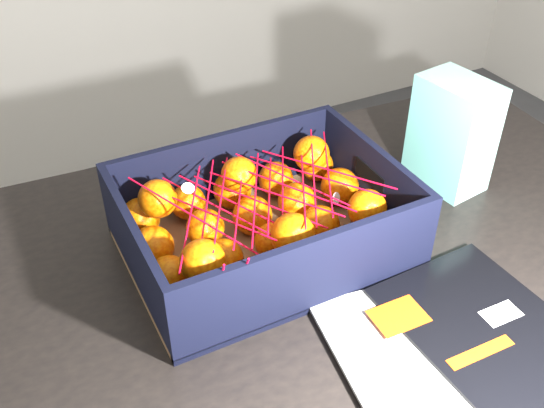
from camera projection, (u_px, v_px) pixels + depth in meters
name	position (u px, v px, depth m)	size (l,w,h in m)	color
table	(331.00, 296.00, 1.06)	(1.25, 0.88, 0.75)	black
magazine_stack	(450.00, 347.00, 0.83)	(0.34, 0.33, 0.02)	#B3B3AF
produce_crate	(263.00, 228.00, 0.98)	(0.42, 0.31, 0.13)	brown
clementine_heap	(262.00, 222.00, 0.97)	(0.40, 0.29, 0.11)	#D85804
mesh_net	(261.00, 197.00, 0.93)	(0.35, 0.28, 0.09)	red
retail_carton	(452.00, 134.00, 1.10)	(0.09, 0.13, 0.20)	white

